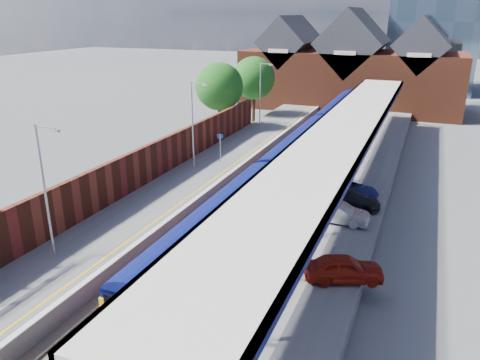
# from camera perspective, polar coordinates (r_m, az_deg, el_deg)

# --- Properties ---
(ground) EXTENTS (240.00, 240.00, 0.00)m
(ground) POSITION_cam_1_polar(r_m,az_deg,el_deg) (44.04, 6.82, 2.34)
(ground) COLOR #5B5B5E
(ground) RESTS_ON ground
(ballast_bed) EXTENTS (6.00, 76.00, 0.06)m
(ballast_bed) POSITION_cam_1_polar(r_m,az_deg,el_deg) (35.01, 2.40, -2.12)
(ballast_bed) COLOR #473D33
(ballast_bed) RESTS_ON ground
(rails) EXTENTS (4.51, 76.00, 0.14)m
(rails) POSITION_cam_1_polar(r_m,az_deg,el_deg) (34.98, 2.40, -1.98)
(rails) COLOR slate
(rails) RESTS_ON ground
(left_platform) EXTENTS (5.00, 76.00, 1.00)m
(left_platform) POSITION_cam_1_polar(r_m,az_deg,el_deg) (36.93, -5.64, -0.24)
(left_platform) COLOR #565659
(left_platform) RESTS_ON ground
(right_platform) EXTENTS (6.00, 76.00, 1.00)m
(right_platform) POSITION_cam_1_polar(r_m,az_deg,el_deg) (33.46, 12.13, -2.76)
(right_platform) COLOR #565659
(right_platform) RESTS_ON ground
(coping_left) EXTENTS (0.30, 76.00, 0.05)m
(coping_left) POSITION_cam_1_polar(r_m,az_deg,el_deg) (35.77, -2.33, 0.07)
(coping_left) COLOR silver
(coping_left) RESTS_ON left_platform
(coping_right) EXTENTS (0.30, 76.00, 0.05)m
(coping_right) POSITION_cam_1_polar(r_m,az_deg,el_deg) (33.80, 7.45, -1.28)
(coping_right) COLOR silver
(coping_right) RESTS_ON right_platform
(yellow_line) EXTENTS (0.14, 76.00, 0.01)m
(yellow_line) POSITION_cam_1_polar(r_m,az_deg,el_deg) (36.02, -3.20, 0.16)
(yellow_line) COLOR yellow
(yellow_line) RESTS_ON left_platform
(train) EXTENTS (2.89, 65.91, 3.45)m
(train) POSITION_cam_1_polar(r_m,az_deg,el_deg) (47.22, 10.11, 6.03)
(train) COLOR #0C1254
(train) RESTS_ON ground
(canopy) EXTENTS (4.50, 52.00, 4.48)m
(canopy) POSITION_cam_1_polar(r_m,az_deg,el_deg) (33.94, 12.45, 5.98)
(canopy) COLOR #0F1259
(canopy) RESTS_ON right_platform
(lamp_post_b) EXTENTS (1.48, 0.18, 7.00)m
(lamp_post_b) POSITION_cam_1_polar(r_m,az_deg,el_deg) (25.27, -22.58, -0.41)
(lamp_post_b) COLOR #A5A8AA
(lamp_post_b) RESTS_ON left_platform
(lamp_post_c) EXTENTS (1.48, 0.18, 7.00)m
(lamp_post_c) POSITION_cam_1_polar(r_m,az_deg,el_deg) (37.78, -5.63, 7.31)
(lamp_post_c) COLOR #A5A8AA
(lamp_post_c) RESTS_ON left_platform
(lamp_post_d) EXTENTS (1.48, 0.18, 7.00)m
(lamp_post_d) POSITION_cam_1_polar(r_m,az_deg,el_deg) (52.23, 2.62, 10.81)
(lamp_post_d) COLOR #A5A8AA
(lamp_post_d) RESTS_ON left_platform
(platform_sign) EXTENTS (0.55, 0.08, 2.50)m
(platform_sign) POSITION_cam_1_polar(r_m,az_deg,el_deg) (39.48, -2.42, 4.49)
(platform_sign) COLOR #A5A8AA
(platform_sign) RESTS_ON left_platform
(brick_wall) EXTENTS (0.35, 50.00, 3.86)m
(brick_wall) POSITION_cam_1_polar(r_m,az_deg,el_deg) (32.50, -15.11, -0.00)
(brick_wall) COLOR maroon
(brick_wall) RESTS_ON left_platform
(station_building) EXTENTS (30.00, 12.12, 13.78)m
(station_building) POSITION_cam_1_polar(r_m,az_deg,el_deg) (69.91, 13.38, 12.95)
(station_building) COLOR maroon
(station_building) RESTS_ON ground
(tree_near) EXTENTS (5.20, 5.20, 8.10)m
(tree_near) POSITION_cam_1_polar(r_m,az_deg,el_deg) (51.73, -2.41, 11.14)
(tree_near) COLOR #382314
(tree_near) RESTS_ON ground
(tree_far) EXTENTS (5.20, 5.20, 8.10)m
(tree_far) POSITION_cam_1_polar(r_m,az_deg,el_deg) (58.68, 1.80, 12.16)
(tree_far) COLOR #382314
(tree_far) RESTS_ON ground
(parked_car_red) EXTENTS (4.03, 2.77, 1.27)m
(parked_car_red) POSITION_cam_1_polar(r_m,az_deg,el_deg) (23.04, 12.55, -10.45)
(parked_car_red) COLOR maroon
(parked_car_red) RESTS_ON right_platform
(parked_car_silver) EXTENTS (3.81, 1.44, 1.24)m
(parked_car_silver) POSITION_cam_1_polar(r_m,az_deg,el_deg) (29.00, 11.85, -3.92)
(parked_car_silver) COLOR #A6A6AB
(parked_car_silver) RESTS_ON right_platform
(parked_car_dark) EXTENTS (4.32, 1.87, 1.24)m
(parked_car_dark) POSITION_cam_1_polar(r_m,az_deg,el_deg) (31.34, 12.93, -2.18)
(parked_car_dark) COLOR black
(parked_car_dark) RESTS_ON right_platform
(parked_car_blue) EXTENTS (4.59, 3.36, 1.16)m
(parked_car_blue) POSITION_cam_1_polar(r_m,az_deg,el_deg) (33.32, 13.15, -0.94)
(parked_car_blue) COLOR navy
(parked_car_blue) RESTS_ON right_platform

